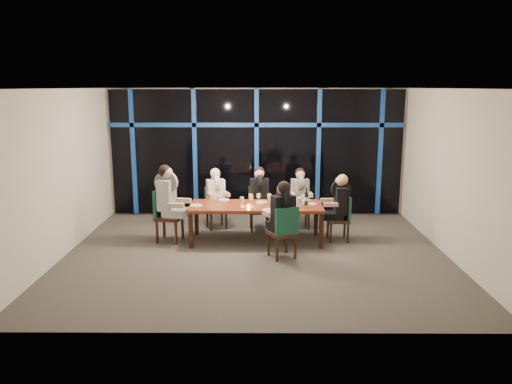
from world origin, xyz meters
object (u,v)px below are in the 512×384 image
diner_end_right (339,198)px  chair_far_left (215,205)px  water_pitcher (299,203)px  chair_end_left (165,212)px  chair_near_mid (284,230)px  dining_table (256,208)px  chair_end_right (342,216)px  diner_far_left (216,190)px  chair_far_mid (259,206)px  wine_bottle (306,198)px  chair_far_right (299,205)px  diner_far_mid (259,190)px  diner_near_mid (282,208)px  diner_far_right (300,189)px  diner_end_left (168,192)px

diner_end_right → chair_far_left: bearing=-112.3°
diner_end_right → water_pitcher: 0.87m
chair_end_left → chair_near_mid: (2.32, -1.05, -0.05)m
dining_table → chair_end_left: bearing=179.2°
chair_end_right → chair_near_mid: bearing=-49.9°
diner_far_left → chair_end_right: bearing=-39.0°
chair_far_mid → wine_bottle: size_ratio=2.71×
water_pitcher → wine_bottle: bearing=33.5°
diner_far_left → diner_end_right: bearing=-39.6°
chair_far_right → dining_table: bearing=-136.7°
diner_far_mid → water_pitcher: bearing=-56.9°
chair_end_left → diner_near_mid: size_ratio=1.12×
wine_bottle → water_pitcher: bearing=-130.6°
chair_far_right → water_pitcher: bearing=-99.8°
chair_near_mid → water_pitcher: size_ratio=4.92×
chair_near_mid → diner_far_mid: (-0.44, 1.79, 0.36)m
chair_far_left → chair_near_mid: size_ratio=0.93×
chair_far_mid → chair_end_right: (1.66, -0.78, -0.01)m
chair_far_right → wine_bottle: bearing=-91.8°
chair_near_mid → diner_near_mid: 0.39m
chair_far_mid → wine_bottle: wine_bottle is taller
chair_far_mid → diner_far_mid: 0.38m
diner_near_mid → diner_far_left: bearing=-78.3°
diner_far_left → wine_bottle: size_ratio=2.52×
chair_end_right → diner_far_right: size_ratio=1.05×
wine_bottle → water_pitcher: size_ratio=1.77×
diner_far_right → wine_bottle: bearing=-91.9°
chair_end_left → diner_far_right: (2.76, 0.93, 0.28)m
chair_end_left → diner_far_right: diner_far_right is taller
diner_far_right → water_pitcher: (-0.13, -1.17, -0.02)m
chair_far_mid → diner_near_mid: (0.41, -1.79, 0.40)m
diner_far_mid → diner_far_right: bearing=8.0°
dining_table → chair_far_mid: 0.86m
chair_near_mid → wine_bottle: wine_bottle is taller
chair_far_right → diner_near_mid: size_ratio=0.96×
chair_far_left → diner_end_left: (-0.83, -1.00, 0.50)m
diner_far_right → wine_bottle: size_ratio=2.53×
chair_near_mid → dining_table: bearing=-87.4°
chair_end_left → diner_far_left: diner_far_left is taller
dining_table → water_pitcher: 0.86m
diner_far_left → chair_far_mid: bearing=-26.2°
chair_end_left → chair_near_mid: bearing=-103.9°
chair_far_right → diner_far_left: bearing=178.6°
diner_end_right → wine_bottle: 0.66m
diner_end_right → diner_near_mid: diner_near_mid is taller
diner_end_right → chair_far_mid: bearing=-118.2°
chair_end_right → diner_end_left: size_ratio=0.90×
chair_end_left → diner_end_right: (3.45, 0.04, 0.29)m
chair_end_right → diner_far_right: diner_far_right is taller
dining_table → diner_end_right: diner_end_right is taller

